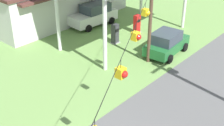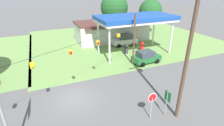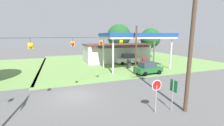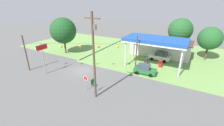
{
  "view_description": "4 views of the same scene",
  "coord_description": "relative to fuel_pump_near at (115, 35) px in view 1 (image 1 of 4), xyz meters",
  "views": [
    {
      "loc": [
        -7.66,
        -6.24,
        10.53
      ],
      "look_at": [
        3.68,
        3.62,
        2.61
      ],
      "focal_mm": 50.0,
      "sensor_mm": 36.0,
      "label": 1
    },
    {
      "loc": [
        -2.21,
        -14.62,
        10.29
      ],
      "look_at": [
        5.09,
        2.68,
        1.89
      ],
      "focal_mm": 28.0,
      "sensor_mm": 36.0,
      "label": 2
    },
    {
      "loc": [
        -1.37,
        -13.78,
        5.6
      ],
      "look_at": [
        4.69,
        2.53,
        2.46
      ],
      "focal_mm": 24.0,
      "sensor_mm": 36.0,
      "label": 3
    },
    {
      "loc": [
        18.45,
        -20.45,
        12.72
      ],
      "look_at": [
        5.94,
        1.6,
        2.25
      ],
      "focal_mm": 24.0,
      "sensor_mm": 36.0,
      "label": 4
    }
  ],
  "objects": [
    {
      "name": "grass_verge_station_corner",
      "position": [
        3.47,
        8.19,
        -0.77
      ],
      "size": [
        36.0,
        28.0,
        0.04
      ],
      "primitive_type": "cube",
      "color": "#6B934C",
      "rests_on": "ground"
    },
    {
      "name": "car_at_pumps_rear",
      "position": [
        1.91,
        4.2,
        0.25
      ],
      "size": [
        4.76,
        2.38,
        2.06
      ],
      "rotation": [
        0.0,
        0.0,
        3.06
      ],
      "color": "white",
      "rests_on": "ground"
    },
    {
      "name": "fuel_pump_near",
      "position": [
        0.0,
        0.0,
        0.0
      ],
      "size": [
        0.71,
        0.56,
        1.67
      ],
      "color": "gray",
      "rests_on": "ground"
    },
    {
      "name": "fuel_pump_far",
      "position": [
        2.94,
        0.0,
        0.0
      ],
      "size": [
        0.71,
        0.56,
        1.67
      ],
      "color": "gray",
      "rests_on": "ground"
    },
    {
      "name": "car_at_pumps_front",
      "position": [
        1.03,
        -4.21,
        0.15
      ],
      "size": [
        4.2,
        2.34,
        1.84
      ],
      "rotation": [
        0.0,
        0.0,
        0.07
      ],
      "color": "#1E602D",
      "rests_on": "ground"
    },
    {
      "name": "signal_span_gantry",
      "position": [
        -10.18,
        -8.95,
        3.13
      ],
      "size": [
        18.75,
        10.24,
        7.02
      ],
      "color": "#4C3828",
      "rests_on": "ground"
    }
  ]
}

